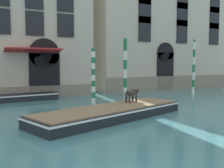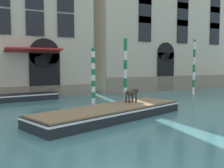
% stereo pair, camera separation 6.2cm
% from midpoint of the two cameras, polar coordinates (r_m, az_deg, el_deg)
% --- Properties ---
extents(palazzo_left, '(11.38, 7.40, 13.57)m').
position_cam_midpoint_polar(palazzo_left, '(23.01, -20.89, 14.83)').
color(palazzo_left, '#BCB29E').
rests_on(palazzo_left, ground_plane).
extents(palazzo_right, '(15.92, 6.13, 12.70)m').
position_cam_midpoint_polar(palazzo_right, '(28.60, 10.84, 12.09)').
color(palazzo_right, '#BCB29E').
rests_on(palazzo_right, ground_plane).
extents(boat_foreground, '(8.20, 4.57, 0.54)m').
position_cam_midpoint_polar(boat_foreground, '(12.15, -0.32, -6.17)').
color(boat_foreground, black).
rests_on(boat_foreground, ground_plane).
extents(dog_on_deck, '(1.06, 0.60, 0.74)m').
position_cam_midpoint_polar(dog_on_deck, '(13.59, 4.28, -1.90)').
color(dog_on_deck, '#332D28').
rests_on(dog_on_deck, boat_foreground).
extents(boat_moored_near_palazzo, '(5.90, 1.98, 0.46)m').
position_cam_midpoint_polar(boat_moored_near_palazzo, '(18.71, -20.68, -2.81)').
color(boat_moored_near_palazzo, black).
rests_on(boat_moored_near_palazzo, ground_plane).
extents(mooring_pole_0, '(0.29, 0.29, 4.44)m').
position_cam_midpoint_polar(mooring_pole_0, '(19.99, 2.79, 3.69)').
color(mooring_pole_0, white).
rests_on(mooring_pole_0, ground_plane).
extents(mooring_pole_1, '(0.21, 0.21, 4.45)m').
position_cam_midpoint_polar(mooring_pole_1, '(22.11, 17.29, 3.56)').
color(mooring_pole_1, white).
rests_on(mooring_pole_1, ground_plane).
extents(mooring_pole_3, '(0.25, 0.25, 3.51)m').
position_cam_midpoint_polar(mooring_pole_3, '(16.37, -4.20, 1.83)').
color(mooring_pole_3, white).
rests_on(mooring_pole_3, ground_plane).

